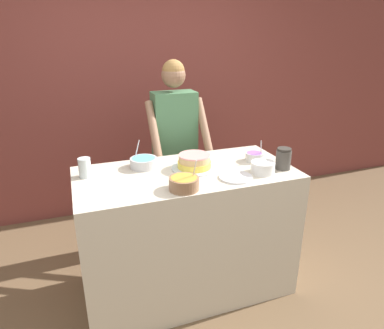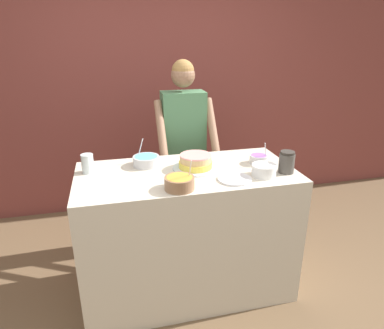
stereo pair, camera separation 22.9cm
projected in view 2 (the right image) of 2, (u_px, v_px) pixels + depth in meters
ground_plane at (199, 320)px, 2.35m from camera, size 14.00×14.00×0.00m
wall_back at (155, 89)px, 3.57m from camera, size 10.00×0.05×2.60m
counter at (187, 232)px, 2.51m from camera, size 1.49×0.73×0.96m
person_baker at (184, 137)px, 2.96m from camera, size 0.50×0.45×1.65m
cake at (196, 162)px, 2.37m from camera, size 0.32×0.32×0.10m
frosting_bowl_orange at (180, 182)px, 2.06m from camera, size 0.18×0.18×0.19m
frosting_bowl_blue at (146, 160)px, 2.43m from camera, size 0.19×0.19×0.18m
frosting_bowl_white at (264, 170)px, 2.26m from camera, size 0.16×0.16×0.08m
frosting_bowl_purple at (259, 159)px, 2.48m from camera, size 0.13×0.13×0.17m
drinking_glass at (88, 164)px, 2.30m from camera, size 0.08×0.08×0.13m
ceramic_plate at (235, 179)px, 2.20m from camera, size 0.22×0.22×0.01m
stoneware_jar at (287, 162)px, 2.30m from camera, size 0.10×0.10×0.15m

